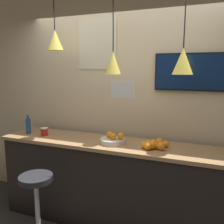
# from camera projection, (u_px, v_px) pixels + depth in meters

# --- Properties ---
(back_wall) EXTENTS (8.00, 0.06, 2.90)m
(back_wall) POSITION_uv_depth(u_px,v_px,m) (124.00, 100.00, 3.13)
(back_wall) COLOR beige
(back_wall) RESTS_ON ground_plane
(service_counter) EXTENTS (2.73, 0.57, 1.01)m
(service_counter) POSITION_uv_depth(u_px,v_px,m) (112.00, 183.00, 2.93)
(service_counter) COLOR black
(service_counter) RESTS_ON ground_plane
(bar_stool) EXTENTS (0.36, 0.36, 0.73)m
(bar_stool) POSITION_uv_depth(u_px,v_px,m) (37.00, 196.00, 2.65)
(bar_stool) COLOR #B7B7BC
(bar_stool) RESTS_ON ground_plane
(fruit_bowl) EXTENTS (0.28, 0.28, 0.13)m
(fruit_bowl) POSITION_uv_depth(u_px,v_px,m) (113.00, 140.00, 2.79)
(fruit_bowl) COLOR beige
(fruit_bowl) RESTS_ON service_counter
(orange_pile) EXTENTS (0.27, 0.27, 0.09)m
(orange_pile) POSITION_uv_depth(u_px,v_px,m) (154.00, 145.00, 2.62)
(orange_pile) COLOR orange
(orange_pile) RESTS_ON service_counter
(juice_bottle) EXTENTS (0.06, 0.06, 0.24)m
(juice_bottle) POSITION_uv_depth(u_px,v_px,m) (28.00, 126.00, 3.21)
(juice_bottle) COLOR navy
(juice_bottle) RESTS_ON service_counter
(spread_jar) EXTENTS (0.09, 0.09, 0.10)m
(spread_jar) POSITION_uv_depth(u_px,v_px,m) (44.00, 132.00, 3.13)
(spread_jar) COLOR red
(spread_jar) RESTS_ON service_counter
(pendant_lamp_left) EXTENTS (0.19, 0.19, 0.75)m
(pendant_lamp_left) POSITION_uv_depth(u_px,v_px,m) (55.00, 40.00, 2.94)
(pendant_lamp_left) COLOR black
(pendant_lamp_middle) EXTENTS (0.17, 0.17, 1.03)m
(pendant_lamp_middle) POSITION_uv_depth(u_px,v_px,m) (113.00, 62.00, 2.72)
(pendant_lamp_middle) COLOR black
(pendant_lamp_right) EXTENTS (0.20, 0.20, 1.02)m
(pendant_lamp_right) POSITION_uv_depth(u_px,v_px,m) (183.00, 61.00, 2.45)
(pendant_lamp_right) COLOR black
(mounted_tv) EXTENTS (0.75, 0.04, 0.41)m
(mounted_tv) POSITION_uv_depth(u_px,v_px,m) (189.00, 72.00, 2.74)
(mounted_tv) COLOR black
(hanging_menu_board) EXTENTS (0.24, 0.01, 0.17)m
(hanging_menu_board) POSITION_uv_depth(u_px,v_px,m) (122.00, 90.00, 2.48)
(hanging_menu_board) COLOR white
(wall_poster) EXTENTS (0.51, 0.01, 0.61)m
(wall_poster) POSITION_uv_depth(u_px,v_px,m) (97.00, 45.00, 3.11)
(wall_poster) COLOR beige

